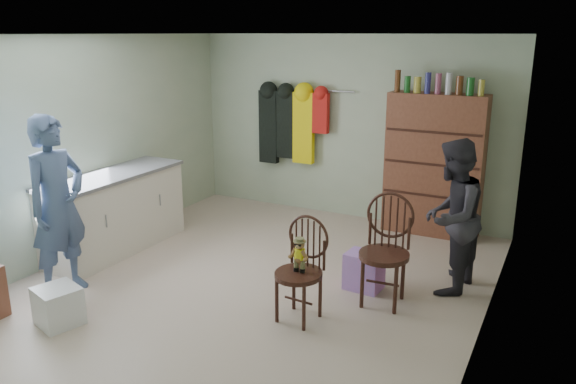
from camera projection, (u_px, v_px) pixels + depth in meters
The scene contains 11 objects.
ground_plane at pixel (258, 280), 5.91m from camera, with size 5.00×5.00×0.00m, color beige.
room_walls at pixel (281, 124), 5.94m from camera, with size 5.00×5.00×5.00m.
counter at pixel (115, 212), 6.64m from camera, with size 0.64×1.86×0.94m.
plastic_tub at pixel (58, 306), 4.99m from camera, with size 0.36×0.34×0.34m, color white.
chair_front at pixel (302, 263), 5.01m from camera, with size 0.46×0.46×0.95m.
chair_far at pixel (386, 245), 5.31m from camera, with size 0.51×0.51×1.07m.
striped_bag at pixel (364, 271), 5.68m from camera, with size 0.36×0.28×0.38m, color #E572C5.
person_left at pixel (57, 206), 5.43m from camera, with size 0.65×0.43×1.79m, color #475C83.
person_right at pixel (451, 217), 5.50m from camera, with size 0.75×0.59×1.55m, color #2D2B33.
dresser at pixel (434, 164), 7.08m from camera, with size 1.20×0.39×2.07m.
coat_rack at pixel (291, 125), 7.97m from camera, with size 1.42×0.12×1.09m.
Camera 1 is at (2.76, -4.69, 2.52)m, focal length 35.00 mm.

